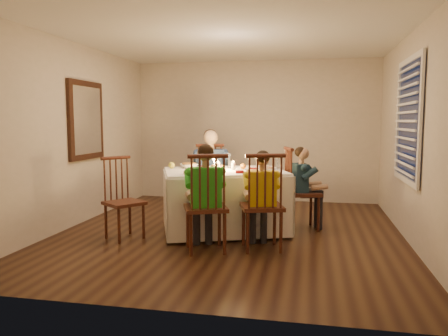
% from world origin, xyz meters
% --- Properties ---
extents(ground, '(5.00, 5.00, 0.00)m').
position_xyz_m(ground, '(0.00, 0.00, 0.00)').
color(ground, black).
rests_on(ground, ground).
extents(wall_left, '(0.02, 5.00, 2.60)m').
position_xyz_m(wall_left, '(-2.25, 0.00, 1.30)').
color(wall_left, beige).
rests_on(wall_left, ground).
extents(wall_right, '(0.02, 5.00, 2.60)m').
position_xyz_m(wall_right, '(2.25, 0.00, 1.30)').
color(wall_right, beige).
rests_on(wall_right, ground).
extents(wall_back, '(4.50, 0.02, 2.60)m').
position_xyz_m(wall_back, '(0.00, 2.50, 1.30)').
color(wall_back, beige).
rests_on(wall_back, ground).
extents(ceiling, '(5.00, 5.00, 0.00)m').
position_xyz_m(ceiling, '(0.00, 0.00, 2.60)').
color(ceiling, white).
rests_on(ceiling, wall_back).
extents(dining_table, '(1.91, 1.65, 0.81)m').
position_xyz_m(dining_table, '(-0.08, 0.05, 0.60)').
color(dining_table, white).
rests_on(dining_table, ground).
extents(chair_adult, '(0.58, 0.56, 1.14)m').
position_xyz_m(chair_adult, '(-0.45, 0.81, 0.00)').
color(chair_adult, black).
rests_on(chair_adult, ground).
extents(chair_near_left, '(0.60, 0.59, 1.14)m').
position_xyz_m(chair_near_left, '(-0.12, -0.88, 0.00)').
color(chair_near_left, black).
rests_on(chair_near_left, ground).
extents(chair_near_right, '(0.57, 0.56, 1.14)m').
position_xyz_m(chair_near_right, '(0.51, -0.68, 0.00)').
color(chair_near_right, black).
rests_on(chair_near_right, ground).
extents(chair_end, '(0.56, 0.57, 1.14)m').
position_xyz_m(chair_end, '(0.94, 0.40, 0.00)').
color(chair_end, black).
rests_on(chair_end, ground).
extents(chair_extra, '(0.58, 0.59, 1.05)m').
position_xyz_m(chair_extra, '(-1.25, -0.57, 0.00)').
color(chair_extra, black).
rests_on(chair_extra, ground).
extents(adult, '(0.64, 0.61, 1.36)m').
position_xyz_m(adult, '(-0.45, 0.81, 0.00)').
color(adult, navy).
rests_on(adult, ground).
extents(child_green, '(0.57, 0.55, 1.23)m').
position_xyz_m(child_green, '(-0.12, -0.88, 0.00)').
color(child_green, green).
rests_on(child_green, ground).
extents(child_yellow, '(0.49, 0.47, 1.16)m').
position_xyz_m(child_yellow, '(0.51, -0.68, 0.00)').
color(child_yellow, gold).
rests_on(child_yellow, ground).
extents(child_teal, '(0.45, 0.48, 1.14)m').
position_xyz_m(child_teal, '(0.94, 0.40, 0.00)').
color(child_teal, '#1A3241').
rests_on(child_teal, ground).
extents(setting_adult, '(0.34, 0.34, 0.02)m').
position_xyz_m(setting_adult, '(-0.25, 0.37, 0.85)').
color(setting_adult, white).
rests_on(setting_adult, dining_table).
extents(setting_green, '(0.34, 0.34, 0.02)m').
position_xyz_m(setting_green, '(-0.27, -0.40, 0.85)').
color(setting_green, white).
rests_on(setting_green, dining_table).
extents(setting_yellow, '(0.34, 0.34, 0.02)m').
position_xyz_m(setting_yellow, '(0.33, -0.15, 0.85)').
color(setting_yellow, white).
rests_on(setting_yellow, dining_table).
extents(setting_teal, '(0.34, 0.34, 0.02)m').
position_xyz_m(setting_teal, '(0.45, 0.22, 0.85)').
color(setting_teal, white).
rests_on(setting_teal, dining_table).
extents(candle_left, '(0.06, 0.06, 0.10)m').
position_xyz_m(candle_left, '(-0.17, 0.02, 0.89)').
color(candle_left, white).
rests_on(candle_left, dining_table).
extents(candle_right, '(0.06, 0.06, 0.10)m').
position_xyz_m(candle_right, '(0.03, 0.09, 0.89)').
color(candle_right, white).
rests_on(candle_right, dining_table).
extents(squash, '(0.09, 0.09, 0.09)m').
position_xyz_m(squash, '(-0.85, 0.11, 0.88)').
color(squash, yellow).
rests_on(squash, dining_table).
extents(orange_fruit, '(0.08, 0.08, 0.08)m').
position_xyz_m(orange_fruit, '(0.15, 0.20, 0.88)').
color(orange_fruit, orange).
rests_on(orange_fruit, dining_table).
extents(serving_bowl, '(0.34, 0.34, 0.06)m').
position_xyz_m(serving_bowl, '(-0.63, 0.22, 0.87)').
color(serving_bowl, white).
rests_on(serving_bowl, dining_table).
extents(wall_mirror, '(0.06, 0.95, 1.15)m').
position_xyz_m(wall_mirror, '(-2.22, 0.30, 1.50)').
color(wall_mirror, black).
rests_on(wall_mirror, wall_left).
extents(window_blinds, '(0.07, 1.34, 1.54)m').
position_xyz_m(window_blinds, '(2.21, 0.10, 1.50)').
color(window_blinds, black).
rests_on(window_blinds, wall_right).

